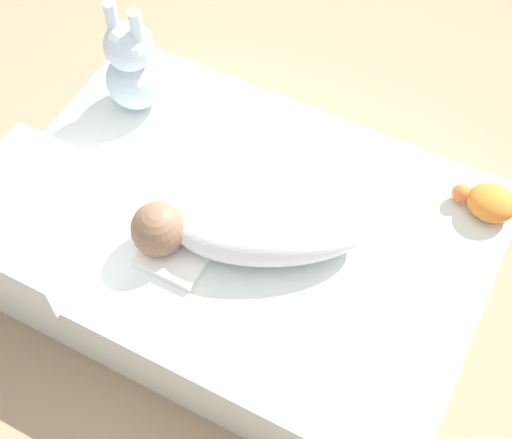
{
  "coord_description": "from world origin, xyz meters",
  "views": [
    {
      "loc": [
        -0.49,
        0.86,
        1.72
      ],
      "look_at": [
        -0.05,
        0.01,
        0.28
      ],
      "focal_mm": 50.0,
      "sensor_mm": 36.0,
      "label": 1
    }
  ],
  "objects_px": {
    "swaddled_baby": "(252,228)",
    "turtle_plush": "(488,202)",
    "bunny_plush": "(133,67)",
    "pillow": "(37,215)"
  },
  "relations": [
    {
      "from": "swaddled_baby",
      "to": "turtle_plush",
      "type": "xyz_separation_m",
      "value": [
        -0.48,
        -0.36,
        -0.03
      ]
    },
    {
      "from": "pillow",
      "to": "swaddled_baby",
      "type": "bearing_deg",
      "value": -157.11
    },
    {
      "from": "bunny_plush",
      "to": "swaddled_baby",
      "type": "bearing_deg",
      "value": 151.6
    },
    {
      "from": "pillow",
      "to": "turtle_plush",
      "type": "relative_size",
      "value": 2.29
    },
    {
      "from": "turtle_plush",
      "to": "pillow",
      "type": "bearing_deg",
      "value": 30.24
    },
    {
      "from": "pillow",
      "to": "turtle_plush",
      "type": "bearing_deg",
      "value": -149.76
    },
    {
      "from": "pillow",
      "to": "bunny_plush",
      "type": "relative_size",
      "value": 1.12
    },
    {
      "from": "swaddled_baby",
      "to": "bunny_plush",
      "type": "xyz_separation_m",
      "value": [
        0.5,
        -0.27,
        0.06
      ]
    },
    {
      "from": "swaddled_baby",
      "to": "pillow",
      "type": "xyz_separation_m",
      "value": [
        0.48,
        0.2,
        -0.0
      ]
    },
    {
      "from": "pillow",
      "to": "turtle_plush",
      "type": "height_order",
      "value": "pillow"
    }
  ]
}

